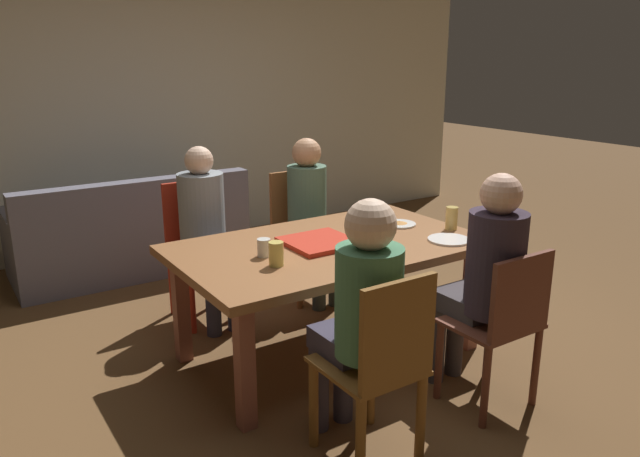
# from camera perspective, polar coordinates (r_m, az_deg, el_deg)

# --- Properties ---
(ground_plane) EXTENTS (20.00, 20.00, 0.00)m
(ground_plane) POSITION_cam_1_polar(r_m,az_deg,el_deg) (3.90, 0.83, -11.54)
(ground_plane) COLOR brown
(back_wall) EXTENTS (7.38, 0.12, 2.86)m
(back_wall) POSITION_cam_1_polar(r_m,az_deg,el_deg) (6.08, -14.97, 11.98)
(back_wall) COLOR silver
(back_wall) RESTS_ON ground
(dining_table) EXTENTS (1.82, 1.09, 0.72)m
(dining_table) POSITION_cam_1_polar(r_m,az_deg,el_deg) (3.65, 0.87, -2.59)
(dining_table) COLOR #905B34
(dining_table) RESTS_ON ground
(chair_0) EXTENTS (0.44, 0.38, 0.87)m
(chair_0) POSITION_cam_1_polar(r_m,az_deg,el_deg) (3.27, 16.73, -8.36)
(chair_0) COLOR brown
(chair_0) RESTS_ON ground
(person_0) EXTENTS (0.30, 0.50, 1.25)m
(person_0) POSITION_cam_1_polar(r_m,az_deg,el_deg) (3.27, 15.21, -3.90)
(person_0) COLOR #40393D
(person_0) RESTS_ON ground
(chair_1) EXTENTS (0.42, 0.44, 0.95)m
(chair_1) POSITION_cam_1_polar(r_m,az_deg,el_deg) (4.37, -11.30, -1.40)
(chair_1) COLOR #B52E1C
(chair_1) RESTS_ON ground
(person_1) EXTENTS (0.31, 0.50, 1.22)m
(person_1) POSITION_cam_1_polar(r_m,az_deg,el_deg) (4.18, -10.65, 0.55)
(person_1) COLOR #35374D
(person_1) RESTS_ON ground
(chair_2) EXTENTS (0.42, 0.42, 0.95)m
(chair_2) POSITION_cam_1_polar(r_m,az_deg,el_deg) (4.67, -1.78, -0.18)
(chair_2) COLOR #93592E
(chair_2) RESTS_ON ground
(person_2) EXTENTS (0.29, 0.47, 1.22)m
(person_2) POSITION_cam_1_polar(r_m,az_deg,el_deg) (4.50, -0.87, 1.99)
(person_2) COLOR #37433F
(person_2) RESTS_ON ground
(chair_3) EXTENTS (0.41, 0.43, 0.93)m
(chair_3) POSITION_cam_1_polar(r_m,az_deg,el_deg) (2.75, 5.55, -12.77)
(chair_3) COLOR brown
(chair_3) RESTS_ON ground
(person_3) EXTENTS (0.30, 0.48, 1.23)m
(person_3) POSITION_cam_1_polar(r_m,az_deg,el_deg) (2.74, 3.86, -7.34)
(person_3) COLOR #3A3546
(person_3) RESTS_ON ground
(pizza_box_0) EXTENTS (0.39, 0.39, 0.03)m
(pizza_box_0) POSITION_cam_1_polar(r_m,az_deg,el_deg) (3.60, -0.03, -1.28)
(pizza_box_0) COLOR red
(pizza_box_0) RESTS_ON dining_table
(plate_0) EXTENTS (0.25, 0.25, 0.01)m
(plate_0) POSITION_cam_1_polar(r_m,az_deg,el_deg) (3.75, 11.96, -1.03)
(plate_0) COLOR white
(plate_0) RESTS_ON dining_table
(plate_1) EXTENTS (0.22, 0.22, 0.03)m
(plate_1) POSITION_cam_1_polar(r_m,az_deg,el_deg) (4.04, 7.43, 0.46)
(plate_1) COLOR white
(plate_1) RESTS_ON dining_table
(drinking_glass_0) EXTENTS (0.08, 0.08, 0.15)m
(drinking_glass_0) POSITION_cam_1_polar(r_m,az_deg,el_deg) (3.98, 12.20, 0.94)
(drinking_glass_0) COLOR #E5C366
(drinking_glass_0) RESTS_ON dining_table
(drinking_glass_1) EXTENTS (0.08, 0.08, 0.10)m
(drinking_glass_1) POSITION_cam_1_polar(r_m,az_deg,el_deg) (3.39, -5.26, -1.80)
(drinking_glass_1) COLOR silver
(drinking_glass_1) RESTS_ON dining_table
(drinking_glass_2) EXTENTS (0.08, 0.08, 0.13)m
(drinking_glass_2) POSITION_cam_1_polar(r_m,az_deg,el_deg) (3.23, -4.12, -2.38)
(drinking_glass_2) COLOR #DBC35D
(drinking_glass_2) RESTS_ON dining_table
(couch) EXTENTS (1.89, 0.83, 0.84)m
(couch) POSITION_cam_1_polar(r_m,az_deg,el_deg) (5.44, -17.22, -0.81)
(couch) COLOR slate
(couch) RESTS_ON ground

